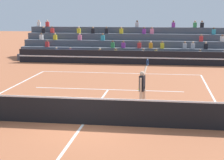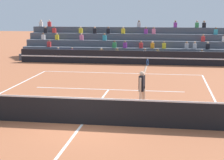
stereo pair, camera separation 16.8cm
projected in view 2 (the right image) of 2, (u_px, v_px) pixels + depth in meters
name	position (u px, v px, depth m)	size (l,w,h in m)	color
ground_plane	(82.00, 124.00, 14.36)	(120.00, 120.00, 0.00)	#AD603D
court_lines	(82.00, 124.00, 14.36)	(11.10, 23.90, 0.01)	white
tennis_net	(82.00, 111.00, 14.26)	(12.00, 0.10, 1.10)	slate
sponsor_banner_wall	(128.00, 57.00, 30.17)	(18.00, 0.26, 1.10)	black
bleacher_stand	(133.00, 47.00, 33.77)	(19.20, 4.75, 3.38)	#4C515B
tennis_player	(142.00, 88.00, 16.35)	(0.46, 1.40, 2.20)	beige
tennis_ball	(139.00, 90.00, 20.43)	(0.07, 0.07, 0.07)	#C6DB33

